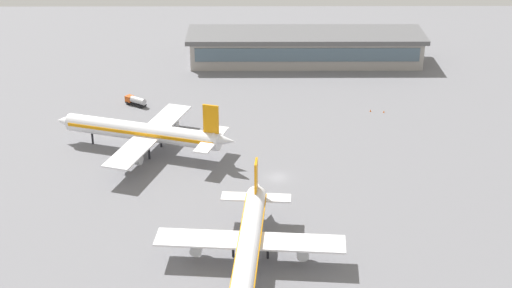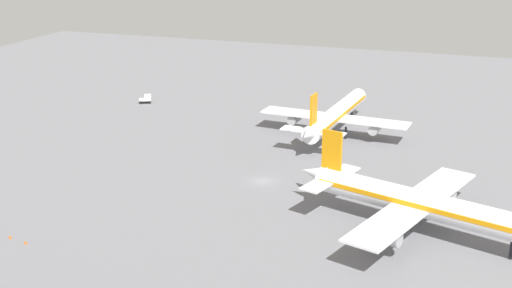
{
  "view_description": "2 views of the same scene",
  "coord_description": "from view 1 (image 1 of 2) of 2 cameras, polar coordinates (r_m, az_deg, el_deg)",
  "views": [
    {
      "loc": [
        5.47,
        147.54,
        78.8
      ],
      "look_at": [
        4.77,
        -9.12,
        3.88
      ],
      "focal_mm": 52.6,
      "sensor_mm": 36.0,
      "label": 1
    },
    {
      "loc": [
        39.19,
        -115.15,
        47.77
      ],
      "look_at": [
        -4.17,
        7.68,
        4.64
      ],
      "focal_mm": 47.9,
      "sensor_mm": 36.0,
      "label": 2
    }
  ],
  "objects": [
    {
      "name": "safety_cone_mid_apron",
      "position": [
        203.14,
        9.7,
        2.44
      ],
      "size": [
        0.44,
        0.44,
        0.6
      ],
      "primitive_type": "cone",
      "color": "#EA590C",
      "rests_on": "ground"
    },
    {
      "name": "airplane_taxiing",
      "position": [
        178.77,
        -8.49,
        0.92
      ],
      "size": [
        45.05,
        36.95,
        14.06
      ],
      "rotation": [
        0.0,
        0.0,
        5.98
      ],
      "color": "white",
      "rests_on": "ground"
    },
    {
      "name": "terminal_building",
      "position": [
        237.89,
        3.77,
        7.38
      ],
      "size": [
        74.02,
        18.49,
        9.42
      ],
      "color": "#9E9993",
      "rests_on": "ground"
    },
    {
      "name": "ground",
      "position": [
        167.35,
        1.65,
        -2.54
      ],
      "size": [
        288.0,
        288.0,
        0.0
      ],
      "primitive_type": "plane",
      "color": "slate"
    },
    {
      "name": "safety_cone_near_gate",
      "position": [
        203.26,
        8.7,
        2.53
      ],
      "size": [
        0.44,
        0.44,
        0.6
      ],
      "primitive_type": "cone",
      "color": "#EA590C",
      "rests_on": "ground"
    },
    {
      "name": "airplane_at_gate",
      "position": [
        135.56,
        -0.51,
        -7.53
      ],
      "size": [
        34.91,
        43.41,
        13.2
      ],
      "rotation": [
        0.0,
        0.0,
        1.49
      ],
      "color": "white",
      "rests_on": "ground"
    },
    {
      "name": "fuel_truck",
      "position": [
        207.18,
        -9.14,
        3.28
      ],
      "size": [
        6.28,
        5.11,
        2.5
      ],
      "rotation": [
        0.0,
        0.0,
        5.69
      ],
      "color": "black",
      "rests_on": "ground"
    }
  ]
}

